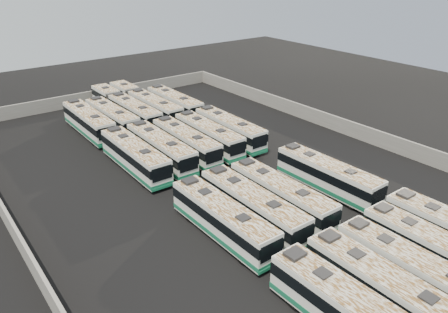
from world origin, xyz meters
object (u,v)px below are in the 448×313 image
Objects in this scene: bus_front_right at (437,253)px; bus_midback_center at (186,142)px; bus_midfront_far_left at (223,219)px; bus_midback_far_right at (230,129)px; bus_back_left at (112,117)px; bus_back_right at (144,103)px; bus_front_center at (415,273)px; bus_midback_far_left at (135,156)px; bus_back_far_right at (175,104)px; bus_midfront_left at (252,206)px; bus_midback_left at (161,148)px; bus_midback_right at (209,135)px; bus_back_center at (125,107)px; bus_midfront_far_right at (328,175)px; bus_back_far_left at (89,122)px; bus_front_left at (387,292)px; bus_midfront_center at (281,195)px.

bus_midback_center is (-3.66, 31.45, 0.01)m from bus_front_right.
bus_midback_far_right is at bearing 50.58° from bus_midfront_far_left.
bus_back_left reaches higher than bus_back_right.
bus_front_center is 0.99× the size of bus_midfront_far_left.
bus_midback_far_left is 14.39m from bus_midback_far_right.
bus_back_far_right reaches higher than bus_midback_center.
bus_midfront_far_left is at bearing -179.39° from bus_midfront_left.
bus_midback_right is (7.23, 0.00, -0.05)m from bus_midback_left.
bus_midback_left is at bearing 78.77° from bus_midfront_far_left.
bus_midback_left is 0.66× the size of bus_back_right.
bus_back_left is at bearing 90.67° from bus_midfront_left.
bus_front_center is at bearing -90.22° from bus_back_center.
bus_midback_left is 3.64m from bus_midback_center.
bus_midfront_far_right is 34.77m from bus_back_far_left.
bus_front_left is 0.66× the size of bus_back_center.
bus_back_right is at bearing 73.19° from bus_midfront_far_left.
bus_back_left is (-7.21, 14.28, 0.00)m from bus_midback_right.
bus_midback_right reaches higher than bus_back_right.
bus_midfront_far_left is 1.00× the size of bus_midback_right.
bus_midfront_left is 1.00× the size of bus_back_far_left.
bus_midback_far_right is (10.75, 17.34, -0.04)m from bus_midfront_left.
bus_midfront_center is 0.65× the size of bus_back_center.
bus_midfront_far_right is (3.52, 14.31, 0.01)m from bus_front_right.
bus_back_left is (-10.80, 14.18, -0.01)m from bus_midback_far_right.
bus_midback_left is (-3.73, 17.31, 0.04)m from bus_midfront_center.
bus_midfront_far_right is 35.21m from bus_back_right.
bus_back_far_left is at bearing 127.76° from bus_midback_right.
bus_back_far_right reaches higher than bus_midback_far_right.
bus_back_right is at bearing 102.68° from bus_midback_far_right.
bus_back_far_left reaches higher than bus_back_center.
bus_front_left is at bearing -76.46° from bus_midfront_far_left.
bus_back_far_right is at bearing 71.89° from bus_midfront_left.
bus_midfront_left is at bearing -88.87° from bus_midback_left.
bus_midfront_far_right is 35.64m from bus_back_center.
bus_midfront_far_right is at bearing 63.52° from bus_front_center.
bus_back_left is at bearing 105.37° from bus_midback_center.
bus_back_right is at bearing 17.83° from bus_back_far_left.
bus_midback_far_left is at bearing 97.28° from bus_front_left.
bus_midback_left reaches higher than bus_midback_far_right.
bus_midback_right is (3.66, 31.81, 0.01)m from bus_front_center.
bus_midback_far_right is at bearing -44.69° from bus_back_far_left.
bus_midback_far_right is 17.83m from bus_back_left.
bus_front_left is at bearing -177.86° from bus_front_right.
bus_front_left reaches higher than bus_back_left.
bus_back_center is at bearing 84.73° from bus_midfront_left.
bus_front_left is 50.04m from bus_back_right.
bus_back_far_right is at bearing 54.03° from bus_midback_left.
bus_midback_center is at bearing 90.72° from bus_midfront_center.
bus_midback_far_left reaches higher than bus_midfront_left.
bus_back_far_left is (-3.53, 31.72, 0.01)m from bus_midfront_left.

